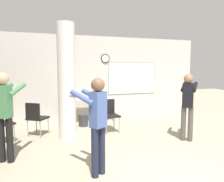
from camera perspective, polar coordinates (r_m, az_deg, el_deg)
The scene contains 10 objects.
wall_back at distance 7.56m, azimuth -4.92°, elevation 3.55°, with size 8.00×0.15×2.80m.
support_pillar at distance 5.39m, azimuth -11.78°, elevation 2.40°, with size 0.43×0.43×2.80m.
folding_table at distance 7.03m, azimuth -6.05°, elevation -2.47°, with size 1.66×0.61×0.75m.
bottle_on_table at distance 7.18m, azimuth -3.93°, elevation -1.06°, with size 0.08×0.08×0.25m.
waste_bin at distance 6.61m, azimuth -7.47°, elevation -7.58°, with size 0.27×0.27×0.35m.
chair_near_pillar at distance 5.88m, azimuth -19.21°, elevation -6.27°, with size 0.61×0.61×0.87m.
chair_table_front at distance 5.96m, azimuth -0.67°, elevation -5.76°, with size 0.46×0.46×0.87m.
person_playing_front at distance 3.50m, azimuth -3.97°, elevation -7.22°, with size 0.55×0.63×1.58m.
person_playing_side at distance 5.46m, azimuth 19.19°, elevation -2.64°, with size 0.61×0.62×1.59m.
person_watching_back at distance 4.44m, azimuth -26.19°, elevation -4.44°, with size 0.55×0.67×1.66m.
Camera 1 is at (-1.83, -2.26, 1.74)m, focal length 35.00 mm.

